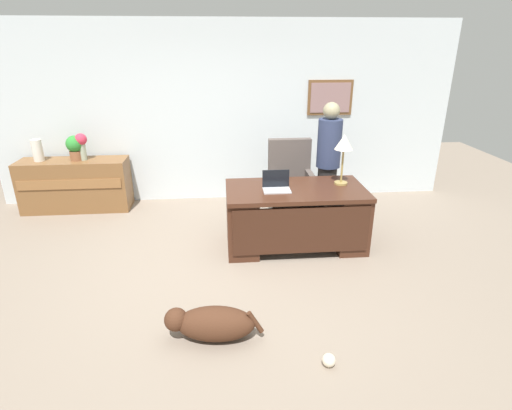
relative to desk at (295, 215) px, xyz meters
name	(u,v)px	position (x,y,z in m)	size (l,w,h in m)	color
ground_plane	(235,282)	(-0.78, -0.78, -0.40)	(12.00, 12.00, 0.00)	gray
back_wall	(227,113)	(-0.77, 1.82, 0.95)	(7.00, 0.16, 2.70)	silver
desk	(295,215)	(0.00, 0.00, 0.00)	(1.66, 0.89, 0.75)	#422316
credenza	(76,185)	(-3.06, 1.47, -0.02)	(1.55, 0.50, 0.77)	brown
armchair	(291,184)	(0.09, 0.89, 0.09)	(0.60, 0.59, 1.11)	#564C47
person_standing	(328,162)	(0.57, 0.73, 0.45)	(0.32, 0.32, 1.65)	#262323
dog_lying	(211,323)	(-1.01, -1.64, -0.25)	(0.84, 0.37, 0.30)	#472819
laptop	(276,185)	(-0.24, 0.00, 0.40)	(0.32, 0.22, 0.22)	#B2B5BA
desk_lamp	(344,145)	(0.58, 0.14, 0.83)	(0.22, 0.22, 0.61)	#9E8447
vase_with_flowers	(81,143)	(-2.88, 1.47, 0.61)	(0.17, 0.17, 0.39)	#9FAD94
vase_empty	(37,150)	(-3.51, 1.47, 0.52)	(0.15, 0.15, 0.31)	silver
potted_plant	(75,147)	(-2.98, 1.47, 0.56)	(0.24, 0.24, 0.36)	brown
dog_toy_ball	(329,360)	(-0.09, -2.04, -0.35)	(0.11, 0.11, 0.11)	beige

